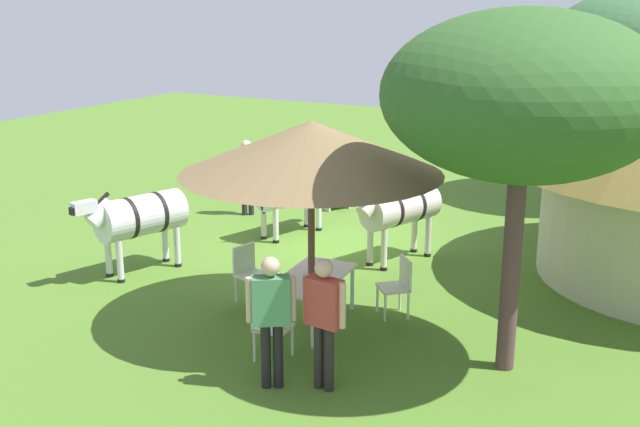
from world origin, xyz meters
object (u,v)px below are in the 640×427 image
at_px(patio_chair_near_hut, 249,269).
at_px(standing_watcher, 247,170).
at_px(shade_umbrella, 311,148).
at_px(guest_behind_table, 324,312).
at_px(patio_chair_west_end, 399,283).
at_px(patio_chair_near_lawn, 270,325).
at_px(striped_lounge_chair, 332,196).
at_px(acacia_tree_far_lawn, 523,96).
at_px(patio_dining_table, 311,281).
at_px(zebra_toward_hut, 294,189).
at_px(acacia_tree_right_background, 638,44).
at_px(zebra_by_umbrella, 138,217).
at_px(guest_beside_umbrella, 271,310).
at_px(zebra_nearest_camera, 398,209).

xyz_separation_m(patio_chair_near_hut, standing_watcher, (-4.17, -2.77, 0.48)).
xyz_separation_m(shade_umbrella, guest_behind_table, (1.65, 1.08, -1.62)).
bearing_deg(patio_chair_west_end, patio_chair_near_lawn, 116.73).
bearing_deg(guest_behind_table, striped_lounge_chair, 122.54).
bearing_deg(shade_umbrella, patio_chair_near_hut, -103.51).
height_order(patio_chair_near_lawn, acacia_tree_far_lawn, acacia_tree_far_lawn).
relative_size(patio_dining_table, zebra_toward_hut, 0.77).
distance_m(zebra_toward_hut, acacia_tree_right_background, 8.48).
distance_m(patio_chair_near_hut, zebra_by_umbrella, 2.43).
relative_size(shade_umbrella, striped_lounge_chair, 3.86).
bearing_deg(patio_chair_near_lawn, standing_watcher, 120.73).
bearing_deg(acacia_tree_right_background, guest_beside_umbrella, -12.15).
height_order(guest_beside_umbrella, striped_lounge_chair, guest_beside_umbrella).
bearing_deg(guest_behind_table, acacia_tree_right_background, 86.17).
xyz_separation_m(shade_umbrella, patio_chair_west_end, (-0.89, 1.00, -2.11)).
distance_m(guest_behind_table, standing_watcher, 8.00).
relative_size(shade_umbrella, acacia_tree_far_lawn, 0.81).
bearing_deg(patio_chair_west_end, zebra_nearest_camera, -18.51).
relative_size(patio_chair_west_end, acacia_tree_right_background, 0.19).
height_order(shade_umbrella, standing_watcher, shade_umbrella).
height_order(acacia_tree_far_lawn, acacia_tree_right_background, acacia_tree_right_background).
bearing_deg(patio_chair_near_lawn, patio_chair_near_hut, 125.72).
distance_m(standing_watcher, acacia_tree_right_background, 9.13).
relative_size(patio_chair_near_hut, guest_behind_table, 0.53).
height_order(guest_beside_umbrella, standing_watcher, guest_beside_umbrella).
distance_m(guest_behind_table, acacia_tree_right_background, 11.74).
relative_size(patio_dining_table, guest_behind_table, 0.98).
distance_m(shade_umbrella, guest_behind_table, 2.55).
distance_m(patio_chair_near_hut, guest_behind_table, 3.12).
relative_size(patio_chair_near_hut, acacia_tree_far_lawn, 0.20).
bearing_deg(acacia_tree_right_background, shade_umbrella, -17.20).
bearing_deg(patio_chair_west_end, patio_dining_table, 90.00).
relative_size(shade_umbrella, patio_chair_near_lawn, 4.11).
bearing_deg(shade_umbrella, acacia_tree_right_background, 162.80).
bearing_deg(patio_chair_near_lawn, zebra_toward_hut, 111.99).
xyz_separation_m(shade_umbrella, standing_watcher, (-4.48, -4.07, -1.63)).
height_order(standing_watcher, zebra_by_umbrella, standing_watcher).
bearing_deg(patio_chair_west_end, standing_watcher, 13.07).
relative_size(standing_watcher, acacia_tree_right_background, 0.35).
distance_m(guest_behind_table, striped_lounge_chair, 8.54).
xyz_separation_m(patio_chair_west_end, acacia_tree_far_lawn, (0.92, 1.88, 2.99)).
bearing_deg(striped_lounge_chair, guest_beside_umbrella, 54.08).
bearing_deg(acacia_tree_far_lawn, patio_chair_west_end, -116.00).
relative_size(guest_beside_umbrella, acacia_tree_far_lawn, 0.37).
xyz_separation_m(patio_chair_west_end, zebra_nearest_camera, (-2.27, -0.97, 0.47)).
bearing_deg(acacia_tree_right_background, patio_chair_near_hut, -24.65).
relative_size(patio_chair_near_lawn, zebra_nearest_camera, 0.43).
distance_m(patio_chair_near_hut, striped_lounge_chair, 5.83).
bearing_deg(zebra_by_umbrella, shade_umbrella, -170.31).
distance_m(striped_lounge_chair, acacia_tree_right_background, 7.61).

